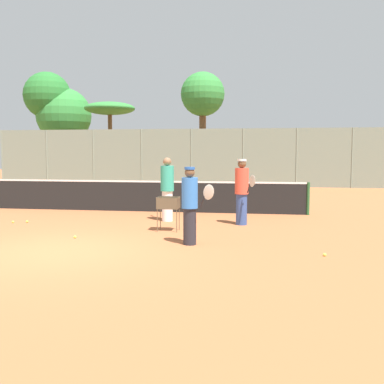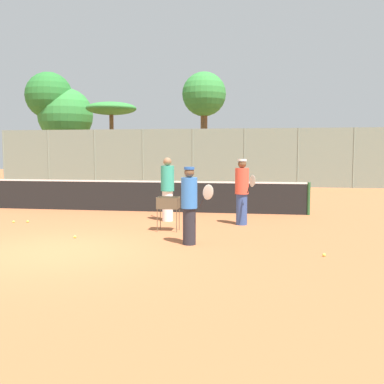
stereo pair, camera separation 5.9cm
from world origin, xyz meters
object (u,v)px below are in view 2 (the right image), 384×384
at_px(tennis_net, 139,195).
at_px(ball_cart, 169,206).
at_px(player_red_cap, 167,189).
at_px(player_yellow_shirt, 190,205).
at_px(player_white_outfit, 242,191).

xyz_separation_m(tennis_net, ball_cart, (1.81, -3.61, 0.11)).
bearing_deg(player_red_cap, ball_cart, 166.86).
bearing_deg(player_yellow_shirt, ball_cart, 149.54).
bearing_deg(player_white_outfit, player_yellow_shirt, -52.07).
bearing_deg(player_white_outfit, player_red_cap, -131.85).
relative_size(player_yellow_shirt, ball_cart, 1.94).
relative_size(player_red_cap, player_yellow_shirt, 1.10).
relative_size(player_white_outfit, player_yellow_shirt, 1.07).
height_order(player_white_outfit, ball_cart, player_white_outfit).
bearing_deg(player_white_outfit, tennis_net, -155.31).
distance_m(tennis_net, player_yellow_shirt, 5.86).
xyz_separation_m(tennis_net, player_yellow_shirt, (2.64, -5.22, 0.34)).
bearing_deg(tennis_net, ball_cart, -63.36).
bearing_deg(player_red_cap, tennis_net, 9.66).
bearing_deg(player_red_cap, player_white_outfit, -125.19).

